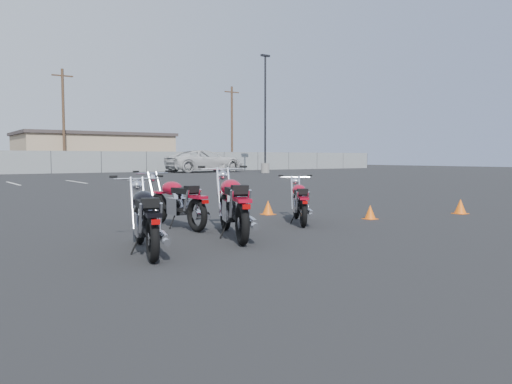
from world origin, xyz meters
TOP-DOWN VIEW (x-y plane):
  - ground at (0.00, 0.00)m, footprint 120.00×120.00m
  - motorcycle_front_red at (-1.02, 1.37)m, footprint 0.81×2.11m
  - motorcycle_second_black at (-2.43, -0.60)m, footprint 0.97×2.07m
  - motorcycle_third_red at (-0.76, -0.17)m, footprint 1.32×2.28m
  - motorcycle_rear_red at (1.24, 0.58)m, footprint 1.33×1.74m
  - training_cone_near at (2.84, 0.23)m, footprint 0.25×0.25m
  - training_cone_far at (5.29, -0.25)m, footprint 0.29×0.29m
  - training_cone_extra at (1.57, 2.12)m, footprint 0.27×0.27m
  - light_pole_east at (18.91, 26.56)m, footprint 0.80×0.70m
  - tan_building_east at (10.00, 44.00)m, footprint 14.40×9.40m
  - utility_pole_c at (6.00, 39.00)m, footprint 1.80×0.24m
  - utility_pole_d at (24.00, 40.00)m, footprint 1.80×0.24m
  - white_van at (15.89, 31.34)m, footprint 3.24×7.91m

SIDE VIEW (x-z plane):
  - ground at x=0.00m, z-range 0.00..0.00m
  - training_cone_near at x=2.84m, z-range 0.00..0.29m
  - training_cone_extra at x=1.57m, z-range 0.00..0.32m
  - training_cone_far at x=5.29m, z-range 0.00..0.34m
  - motorcycle_rear_red at x=1.24m, z-range -0.04..0.88m
  - motorcycle_second_black at x=-2.43m, z-range -0.05..0.97m
  - motorcycle_front_red at x=-1.02m, z-range -0.05..0.98m
  - motorcycle_third_red at x=-0.76m, z-range -0.05..1.09m
  - white_van at x=15.89m, z-range 0.00..2.99m
  - tan_building_east at x=10.00m, z-range 0.01..3.71m
  - light_pole_east at x=18.91m, z-range -2.35..7.26m
  - utility_pole_c at x=6.00m, z-range 0.19..9.19m
  - utility_pole_d at x=24.00m, z-range 0.19..9.19m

